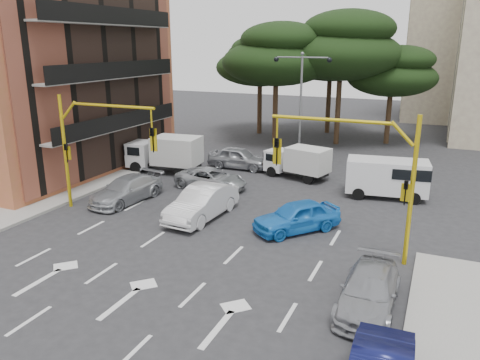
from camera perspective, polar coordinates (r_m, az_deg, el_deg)
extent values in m
plane|color=#28282B|center=(20.60, -5.90, -8.13)|extent=(120.00, 120.00, 0.00)
cube|color=gray|center=(34.63, 7.15, 2.15)|extent=(1.40, 6.00, 0.15)
cube|color=#9F5E32|center=(36.63, -25.41, 11.70)|extent=(15.00, 16.00, 13.00)
cube|color=black|center=(31.42, -15.94, 11.18)|extent=(0.12, 14.72, 11.20)
cube|color=black|center=(48.25, 25.15, 14.89)|extent=(0.12, 11.04, 16.20)
cube|color=black|center=(60.42, 20.03, 14.48)|extent=(0.12, 11.04, 14.20)
cylinder|color=#382616|center=(40.97, 4.30, 7.86)|extent=(0.44, 0.44, 4.95)
ellipsoid|color=black|center=(40.55, 4.43, 14.10)|extent=(9.15, 9.15, 3.87)
ellipsoid|color=black|center=(39.95, 5.14, 16.73)|extent=(6.86, 6.86, 2.86)
ellipsoid|color=black|center=(40.97, 3.93, 15.98)|extent=(6.07, 6.07, 2.64)
cylinder|color=#382616|center=(41.52, 11.82, 7.99)|extent=(0.44, 0.44, 5.40)
ellipsoid|color=black|center=(41.12, 12.22, 14.70)|extent=(9.98, 9.98, 4.22)
ellipsoid|color=black|center=(40.61, 13.15, 17.51)|extent=(7.49, 7.49, 3.12)
ellipsoid|color=black|center=(41.51, 11.73, 16.73)|extent=(6.62, 6.62, 2.88)
cylinder|color=#382616|center=(45.74, 2.39, 8.50)|extent=(0.44, 0.44, 4.50)
ellipsoid|color=black|center=(45.36, 2.46, 13.57)|extent=(8.32, 8.32, 3.52)
ellipsoid|color=black|center=(44.72, 3.04, 15.71)|extent=(6.24, 6.24, 2.60)
ellipsoid|color=black|center=(45.78, 2.01, 15.11)|extent=(5.52, 5.52, 2.40)
cylinder|color=#382616|center=(42.96, 17.59, 6.94)|extent=(0.44, 0.44, 4.05)
ellipsoid|color=black|center=(42.57, 18.02, 11.78)|extent=(7.49, 7.49, 3.17)
ellipsoid|color=black|center=(42.04, 18.98, 13.74)|extent=(5.62, 5.62, 2.34)
ellipsoid|color=black|center=(42.86, 17.51, 13.30)|extent=(4.97, 4.97, 2.16)
cylinder|color=#382616|center=(46.81, 10.70, 8.69)|extent=(0.44, 0.44, 4.95)
ellipsoid|color=black|center=(46.45, 10.99, 14.14)|extent=(9.15, 9.15, 3.87)
ellipsoid|color=black|center=(45.90, 11.77, 16.42)|extent=(6.86, 6.86, 2.86)
ellipsoid|color=black|center=(46.83, 10.55, 15.80)|extent=(6.07, 6.07, 2.64)
cylinder|color=gold|center=(19.08, 20.20, -1.47)|extent=(0.18, 0.18, 6.00)
cylinder|color=gold|center=(18.58, 19.18, 5.35)|extent=(0.95, 0.14, 0.95)
cylinder|color=gold|center=(18.92, 10.93, 7.22)|extent=(4.80, 0.14, 0.14)
cylinder|color=gold|center=(19.59, 4.55, 6.44)|extent=(0.08, 0.08, 0.90)
imported|color=black|center=(19.79, 4.48, 3.44)|extent=(0.20, 0.24, 1.20)
cube|color=gold|center=(19.87, 4.56, 3.49)|extent=(0.36, 0.06, 1.10)
imported|color=black|center=(18.94, 19.50, -1.52)|extent=(0.16, 0.20, 1.00)
cube|color=gold|center=(19.04, 19.53, -1.43)|extent=(0.35, 0.08, 0.70)
cylinder|color=gold|center=(26.20, -20.54, 3.18)|extent=(0.18, 0.18, 6.00)
cylinder|color=gold|center=(25.44, -20.14, 8.02)|extent=(0.95, 0.14, 0.95)
cylinder|color=gold|center=(23.60, -15.30, 8.72)|extent=(4.80, 0.14, 0.14)
cylinder|color=gold|center=(22.36, -10.76, 7.44)|extent=(0.08, 0.08, 0.90)
imported|color=black|center=(22.54, -10.62, 4.81)|extent=(0.20, 0.24, 1.20)
cube|color=gold|center=(22.61, -10.50, 4.84)|extent=(0.36, 0.06, 1.10)
imported|color=black|center=(25.95, -20.41, 3.07)|extent=(0.16, 0.20, 1.00)
cube|color=gold|center=(26.02, -20.26, 3.12)|extent=(0.35, 0.08, 0.70)
cylinder|color=slate|center=(33.90, 7.38, 8.43)|extent=(0.16, 0.16, 7.50)
cylinder|color=slate|center=(33.86, 6.10, 14.66)|extent=(1.80, 0.10, 0.10)
sphere|color=black|center=(34.18, 4.44, 14.47)|extent=(0.36, 0.36, 0.36)
cylinder|color=slate|center=(33.36, 9.14, 14.53)|extent=(1.80, 0.10, 0.10)
sphere|color=black|center=(33.12, 10.85, 14.18)|extent=(0.36, 0.36, 0.36)
sphere|color=slate|center=(33.59, 7.62, 15.03)|extent=(0.24, 0.24, 0.24)
imported|color=silver|center=(23.55, -4.66, -2.79)|extent=(2.01, 4.98, 1.61)
imported|color=blue|center=(22.08, 6.94, -4.42)|extent=(4.04, 4.33, 1.44)
imported|color=#ABAEB3|center=(26.71, -13.69, -1.14)|extent=(2.47, 4.92, 1.37)
imported|color=#A8ACB1|center=(28.33, -3.55, 0.16)|extent=(4.59, 2.41, 1.23)
imported|color=#9D9FA5|center=(32.87, -0.13, 2.72)|extent=(4.41, 1.82, 1.50)
imported|color=gray|center=(16.47, 15.46, -12.86)|extent=(1.78, 4.38, 1.27)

